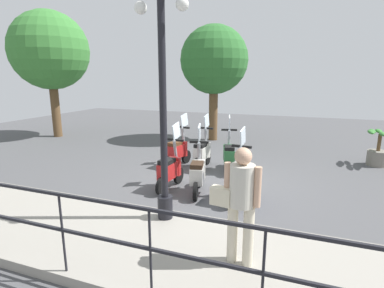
{
  "coord_description": "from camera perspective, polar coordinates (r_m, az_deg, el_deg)",
  "views": [
    {
      "loc": [
        -6.84,
        -2.07,
        2.6
      ],
      "look_at": [
        0.2,
        0.5,
        0.9
      ],
      "focal_mm": 28.0,
      "sensor_mm": 36.0,
      "label": 1
    }
  ],
  "objects": [
    {
      "name": "tree_distant",
      "position": [
        12.34,
        4.22,
        15.57
      ],
      "size": [
        2.7,
        2.7,
        4.59
      ],
      "color": "brown",
      "rests_on": "ground_plane"
    },
    {
      "name": "scooter_far_2",
      "position": [
        8.76,
        -2.71,
        -1.23
      ],
      "size": [
        1.22,
        0.51,
        1.54
      ],
      "rotation": [
        0.0,
        0.0,
        -0.23
      ],
      "color": "black",
      "rests_on": "ground_plane"
    },
    {
      "name": "scooter_far_0",
      "position": [
        8.34,
        7.05,
        -2.02
      ],
      "size": [
        1.21,
        0.53,
        1.54
      ],
      "rotation": [
        0.0,
        0.0,
        0.27
      ],
      "color": "black",
      "rests_on": "ground_plane"
    },
    {
      "name": "promenade_walkway",
      "position": [
        4.92,
        -8.39,
        -18.21
      ],
      "size": [
        2.2,
        20.0,
        0.15
      ],
      "color": "gray",
      "rests_on": "ground_plane"
    },
    {
      "name": "potted_palm",
      "position": [
        10.42,
        31.93,
        -1.12
      ],
      "size": [
        1.06,
        0.66,
        1.05
      ],
      "color": "slate",
      "rests_on": "ground_plane"
    },
    {
      "name": "scooter_near_0",
      "position": [
        6.42,
        8.53,
        -6.6
      ],
      "size": [
        1.23,
        0.44,
        1.54
      ],
      "rotation": [
        0.0,
        0.0,
        -0.1
      ],
      "color": "black",
      "rests_on": "ground_plane"
    },
    {
      "name": "lamp_post_near",
      "position": [
        4.97,
        -5.49,
        4.78
      ],
      "size": [
        0.26,
        0.9,
        4.0
      ],
      "color": "black",
      "rests_on": "promenade_walkway"
    },
    {
      "name": "scooter_near_1",
      "position": [
        6.75,
        1.09,
        -5.5
      ],
      "size": [
        1.22,
        0.5,
        1.54
      ],
      "rotation": [
        0.0,
        0.0,
        0.22
      ],
      "color": "black",
      "rests_on": "ground_plane"
    },
    {
      "name": "scooter_near_2",
      "position": [
        7.02,
        -4.21,
        -4.81
      ],
      "size": [
        1.23,
        0.44,
        1.54
      ],
      "rotation": [
        0.0,
        0.0,
        -0.08
      ],
      "color": "black",
      "rests_on": "ground_plane"
    },
    {
      "name": "pedestrian_with_bag",
      "position": [
        3.95,
        9.13,
        -10.04
      ],
      "size": [
        0.36,
        0.66,
        1.59
      ],
      "rotation": [
        0.0,
        0.0,
        -0.15
      ],
      "color": "beige",
      "rests_on": "promenade_walkway"
    },
    {
      "name": "fence_railing",
      "position": [
        3.76,
        -16.63,
        -14.73
      ],
      "size": [
        0.04,
        16.03,
        1.07
      ],
      "color": "black",
      "rests_on": "promenade_walkway"
    },
    {
      "name": "ground_plane",
      "position": [
        7.6,
        3.05,
        -7.23
      ],
      "size": [
        28.0,
        28.0,
        0.0
      ],
      "primitive_type": "plane",
      "color": "#4C4C4F"
    },
    {
      "name": "tree_large",
      "position": [
        14.34,
        -25.47,
        15.69
      ],
      "size": [
        3.22,
        3.22,
        5.26
      ],
      "color": "brown",
      "rests_on": "ground_plane"
    },
    {
      "name": "scooter_far_1",
      "position": [
        8.58,
        1.97,
        -1.51
      ],
      "size": [
        1.23,
        0.44,
        1.54
      ],
      "rotation": [
        0.0,
        0.0,
        -0.05
      ],
      "color": "black",
      "rests_on": "ground_plane"
    }
  ]
}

